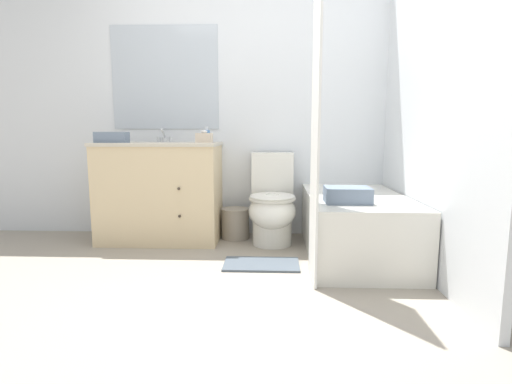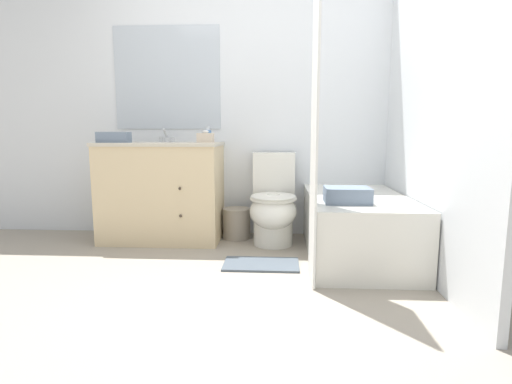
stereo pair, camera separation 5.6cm
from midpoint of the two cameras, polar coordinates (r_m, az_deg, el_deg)
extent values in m
plane|color=gray|center=(2.44, -3.43, -14.73)|extent=(14.00, 14.00, 0.00)
cube|color=silver|center=(3.80, -0.71, 12.83)|extent=(8.00, 0.05, 2.50)
cube|color=#B2BCC6|center=(3.92, -12.16, 15.64)|extent=(0.98, 0.01, 0.93)
cube|color=silver|center=(3.17, 22.95, 13.05)|extent=(0.05, 2.52, 2.50)
cube|color=beige|center=(3.66, -12.80, -0.18)|extent=(1.04, 0.55, 0.85)
cube|color=beige|center=(3.62, -13.03, 6.70)|extent=(1.06, 0.57, 0.03)
cylinder|color=silver|center=(3.62, -13.01, 6.07)|extent=(0.31, 0.31, 0.10)
sphere|color=#382D23|center=(3.31, -10.37, 0.49)|extent=(0.02, 0.02, 0.02)
sphere|color=#382D23|center=(3.35, -10.27, -3.38)|extent=(0.02, 0.02, 0.02)
cylinder|color=silver|center=(3.81, -12.22, 7.33)|extent=(0.04, 0.04, 0.04)
cylinder|color=silver|center=(3.77, -12.42, 8.25)|extent=(0.02, 0.11, 0.09)
cylinder|color=silver|center=(3.82, -13.02, 7.33)|extent=(0.03, 0.03, 0.04)
cylinder|color=silver|center=(3.79, -11.41, 7.38)|extent=(0.03, 0.03, 0.04)
cylinder|color=silver|center=(3.47, 2.93, -5.65)|extent=(0.34, 0.34, 0.23)
ellipsoid|color=silver|center=(3.37, 2.94, -2.77)|extent=(0.40, 0.48, 0.30)
torus|color=silver|center=(3.36, 2.95, -0.93)|extent=(0.40, 0.40, 0.04)
cube|color=silver|center=(3.66, 3.03, 2.78)|extent=(0.38, 0.18, 0.37)
ellipsoid|color=silver|center=(3.35, 2.96, -0.56)|extent=(0.38, 0.46, 0.02)
cube|color=silver|center=(3.22, 14.60, -4.74)|extent=(0.73, 1.35, 0.48)
cube|color=#A5A7A2|center=(3.17, 14.76, -0.61)|extent=(0.61, 1.23, 0.01)
cube|color=white|center=(2.58, 9.01, 9.82)|extent=(0.01, 0.42, 2.04)
cylinder|color=gray|center=(3.67, -2.35, -4.49)|extent=(0.25, 0.25, 0.28)
cube|color=beige|center=(3.48, -6.76, 7.70)|extent=(0.13, 0.13, 0.08)
ellipsoid|color=white|center=(3.48, -6.77, 8.56)|extent=(0.06, 0.04, 0.03)
cylinder|color=#4C7AB2|center=(3.50, -6.43, 7.91)|extent=(0.06, 0.06, 0.10)
cylinder|color=silver|center=(3.50, -6.44, 9.01)|extent=(0.03, 0.03, 0.03)
cube|color=slate|center=(3.60, -19.23, 7.39)|extent=(0.27, 0.12, 0.09)
cube|color=slate|center=(2.82, 13.44, -0.44)|extent=(0.31, 0.23, 0.11)
cube|color=#4C5660|center=(2.96, 1.29, -10.28)|extent=(0.55, 0.31, 0.02)
camera|label=1|loc=(0.03, -89.46, 0.08)|focal=28.00mm
camera|label=2|loc=(0.03, 90.54, -0.08)|focal=28.00mm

